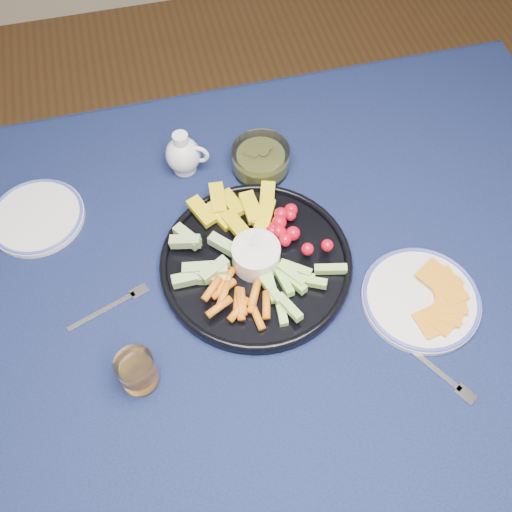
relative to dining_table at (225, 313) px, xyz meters
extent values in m
plane|color=brown|center=(0.00, 0.00, -0.66)|extent=(4.00, 4.00, 0.00)
cylinder|color=#462517|center=(0.72, 0.42, -0.31)|extent=(0.07, 0.07, 0.70)
cube|color=#462517|center=(0.00, 0.00, 0.06)|extent=(1.60, 1.00, 0.04)
cube|color=#0D1237|center=(0.00, 0.00, 0.08)|extent=(1.66, 1.06, 0.01)
cube|color=#0D1237|center=(0.00, 0.53, -0.06)|extent=(1.66, 0.01, 0.30)
cylinder|color=black|center=(0.07, 0.04, 0.10)|extent=(0.36, 0.36, 0.02)
torus|color=black|center=(0.07, 0.04, 0.11)|extent=(0.36, 0.36, 0.01)
cylinder|color=silver|center=(0.07, 0.04, 0.13)|extent=(0.09, 0.09, 0.05)
cylinder|color=white|center=(0.07, 0.04, 0.15)|extent=(0.08, 0.08, 0.01)
cylinder|color=silver|center=(-0.02, 0.31, 0.09)|extent=(0.05, 0.05, 0.01)
ellipsoid|color=silver|center=(-0.02, 0.31, 0.13)|extent=(0.07, 0.07, 0.08)
cylinder|color=silver|center=(-0.02, 0.31, 0.17)|extent=(0.03, 0.03, 0.03)
torus|color=silver|center=(0.02, 0.30, 0.14)|extent=(0.04, 0.03, 0.05)
torus|color=#3C49AA|center=(-0.02, 0.31, 0.16)|extent=(0.04, 0.04, 0.00)
cylinder|color=silver|center=(0.14, 0.27, 0.12)|extent=(0.12, 0.12, 0.06)
cylinder|color=#60671D|center=(0.14, 0.27, 0.11)|extent=(0.10, 0.10, 0.03)
cylinder|color=silver|center=(0.35, -0.11, 0.09)|extent=(0.22, 0.22, 0.01)
torus|color=#3C49AA|center=(0.35, -0.11, 0.10)|extent=(0.22, 0.22, 0.01)
cylinder|color=silver|center=(-0.17, -0.13, 0.13)|extent=(0.06, 0.06, 0.08)
cylinder|color=orange|center=(-0.17, -0.13, 0.11)|extent=(0.06, 0.06, 0.04)
cube|color=silver|center=(-0.22, 0.01, 0.09)|extent=(0.13, 0.05, 0.00)
cube|color=silver|center=(-0.15, 0.04, 0.09)|extent=(0.04, 0.03, 0.00)
cube|color=silver|center=(0.31, -0.22, 0.09)|extent=(0.08, 0.12, 0.00)
cube|color=silver|center=(0.35, -0.29, 0.09)|extent=(0.04, 0.04, 0.00)
cylinder|color=silver|center=(-0.33, 0.25, 0.09)|extent=(0.19, 0.19, 0.01)
torus|color=#3C49AA|center=(-0.33, 0.25, 0.10)|extent=(0.19, 0.19, 0.01)
camera|label=1|loc=(-0.06, -0.50, 1.03)|focal=40.00mm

